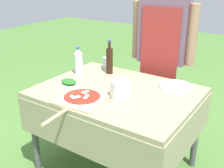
% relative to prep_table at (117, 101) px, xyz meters
% --- Properties ---
extents(ground_plane, '(12.00, 12.00, 0.00)m').
position_rel_prep_table_xyz_m(ground_plane, '(0.00, 0.00, -0.63)').
color(ground_plane, '#517F38').
extents(prep_table, '(1.20, 0.92, 0.73)m').
position_rel_prep_table_xyz_m(prep_table, '(0.00, 0.00, 0.00)').
color(prep_table, gray).
rests_on(prep_table, ground).
extents(person_cook, '(0.59, 0.23, 1.58)m').
position_rel_prep_table_xyz_m(person_cook, '(0.06, 0.67, 0.30)').
color(person_cook, '#4C4C51').
rests_on(person_cook, ground).
extents(pizza_on_peel, '(0.35, 0.59, 0.05)m').
position_rel_prep_table_xyz_m(pizza_on_peel, '(-0.11, -0.30, 0.11)').
color(pizza_on_peel, '#D1B27F').
rests_on(pizza_on_peel, prep_table).
extents(oil_bottle, '(0.06, 0.06, 0.30)m').
position_rel_prep_table_xyz_m(oil_bottle, '(-0.26, 0.28, 0.21)').
color(oil_bottle, black).
rests_on(oil_bottle, prep_table).
extents(water_bottle, '(0.07, 0.07, 0.25)m').
position_rel_prep_table_xyz_m(water_bottle, '(-0.48, 0.12, 0.21)').
color(water_bottle, silver).
rests_on(water_bottle, prep_table).
extents(herb_container, '(0.18, 0.14, 0.04)m').
position_rel_prep_table_xyz_m(herb_container, '(-0.38, -0.12, 0.11)').
color(herb_container, silver).
rests_on(herb_container, prep_table).
extents(mixing_tub, '(0.14, 0.14, 0.13)m').
position_rel_prep_table_xyz_m(mixing_tub, '(0.10, -0.10, 0.16)').
color(mixing_tub, silver).
rests_on(mixing_tub, prep_table).
extents(plate_stack, '(0.26, 0.26, 0.02)m').
position_rel_prep_table_xyz_m(plate_stack, '(0.36, 0.30, 0.10)').
color(plate_stack, white).
rests_on(plate_stack, prep_table).
extents(sauce_jar, '(0.08, 0.08, 0.10)m').
position_rel_prep_table_xyz_m(sauce_jar, '(-0.36, 0.39, 0.14)').
color(sauce_jar, silver).
rests_on(sauce_jar, prep_table).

